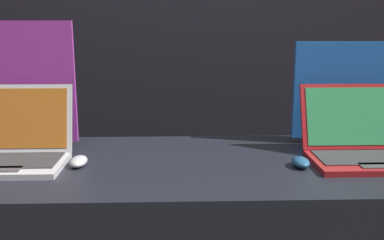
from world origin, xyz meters
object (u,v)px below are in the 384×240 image
(mouse_front, at_px, (79,161))
(mouse_back, at_px, (301,162))
(laptop_front, at_px, (20,146))
(promo_stand_front, at_px, (34,88))
(laptop_back, at_px, (360,143))
(promo_stand_back, at_px, (339,96))

(mouse_front, relative_size, mouse_back, 1.12)
(laptop_front, relative_size, mouse_back, 3.44)
(promo_stand_front, height_order, laptop_back, promo_stand_front)
(mouse_front, distance_m, promo_stand_back, 1.04)
(laptop_front, height_order, promo_stand_front, promo_stand_front)
(mouse_front, height_order, mouse_back, mouse_back)
(mouse_front, relative_size, laptop_back, 0.29)
(mouse_back, xyz_separation_m, promo_stand_back, (0.23, 0.31, 0.18))
(mouse_back, bearing_deg, mouse_front, 177.02)
(laptop_back, relative_size, promo_stand_back, 0.91)
(mouse_back, bearing_deg, laptop_back, 19.19)
(mouse_front, distance_m, laptop_back, 0.99)
(mouse_front, xyz_separation_m, laptop_back, (0.99, 0.04, 0.04))
(mouse_back, relative_size, promo_stand_back, 0.23)
(laptop_back, distance_m, mouse_back, 0.25)
(promo_stand_front, height_order, promo_stand_back, promo_stand_front)
(promo_stand_front, bearing_deg, laptop_back, -9.61)
(laptop_front, distance_m, mouse_front, 0.22)
(laptop_front, distance_m, promo_stand_back, 1.22)
(promo_stand_back, bearing_deg, promo_stand_front, -178.53)
(laptop_front, xyz_separation_m, mouse_front, (0.21, -0.04, -0.05))
(mouse_front, distance_m, mouse_back, 0.76)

